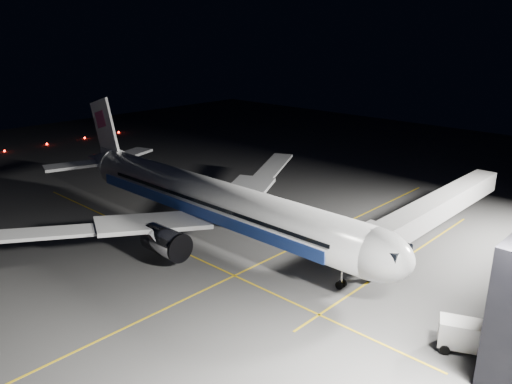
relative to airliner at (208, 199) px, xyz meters
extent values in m
plane|color=#4C4C4F|center=(1.08, 0.00, -5.16)|extent=(200.00, 200.00, 0.00)
cube|color=gold|center=(11.08, 0.00, -5.16)|extent=(0.25, 80.00, 0.01)
cube|color=gold|center=(1.08, -6.00, -5.16)|extent=(70.00, 0.25, 0.01)
cube|color=gold|center=(23.08, 10.00, -5.16)|extent=(0.25, 40.00, 0.01)
cylinder|color=silver|center=(1.08, 0.00, 0.14)|extent=(48.00, 5.60, 5.60)
ellipsoid|color=silver|center=(25.08, 0.00, 0.14)|extent=(8.96, 5.60, 5.60)
cube|color=black|center=(27.38, 0.00, 1.14)|extent=(2.20, 3.40, 0.90)
cone|color=silver|center=(-27.42, 0.00, 0.44)|extent=(9.00, 5.49, 5.49)
cube|color=#223E9B|center=(0.08, 2.78, -0.76)|extent=(42.24, 0.25, 1.50)
cube|color=#223E9B|center=(0.08, -2.78, -0.76)|extent=(42.24, 0.25, 1.50)
cube|color=silver|center=(-1.42, 8.00, -1.46)|extent=(11.36, 15.23, 1.53)
cube|color=silver|center=(-1.42, -8.00, -1.46)|extent=(11.36, 15.23, 1.53)
cube|color=silver|center=(-6.42, 20.50, -0.59)|extent=(8.57, 13.22, 1.31)
cube|color=silver|center=(-6.42, -20.50, -0.59)|extent=(8.57, 13.22, 1.31)
cube|color=silver|center=(-26.92, 5.20, 0.74)|extent=(6.20, 9.67, 0.45)
cube|color=silver|center=(-26.92, -5.20, 0.74)|extent=(6.20, 9.67, 0.45)
cube|color=white|center=(-25.12, 0.00, 6.34)|extent=(7.53, 0.40, 10.28)
cube|color=#D14782|center=(-25.92, 0.00, 7.74)|extent=(3.22, 0.55, 3.22)
cylinder|color=#B7B7BF|center=(2.28, 9.00, -2.61)|extent=(5.60, 3.40, 3.40)
cylinder|color=#B7B7BF|center=(2.28, -9.00, -2.61)|extent=(5.60, 3.40, 3.40)
cylinder|color=#9999A0|center=(21.58, 0.00, -3.91)|extent=(0.26, 0.26, 2.50)
cylinder|color=black|center=(21.58, 0.00, -4.71)|extent=(0.90, 0.70, 0.90)
cylinder|color=#9999A0|center=(-1.92, 4.30, -3.91)|extent=(0.26, 0.26, 2.50)
cylinder|color=#9999A0|center=(-1.92, -4.30, -3.91)|extent=(0.26, 0.26, 2.50)
cylinder|color=black|center=(-1.92, 4.30, -4.61)|extent=(1.10, 1.60, 1.10)
cylinder|color=black|center=(-1.92, -4.30, -4.61)|extent=(1.10, 1.60, 1.10)
cube|color=#B2B2B7|center=(23.08, 20.05, -0.56)|extent=(3.00, 33.90, 2.80)
cube|color=#B2B2B7|center=(23.08, 4.20, -0.56)|extent=(3.60, 3.20, 3.40)
cylinder|color=#9999A0|center=(23.08, 4.20, -3.61)|extent=(0.70, 0.70, 3.10)
cylinder|color=black|center=(23.08, 3.30, -4.81)|extent=(0.70, 0.30, 0.70)
cylinder|color=black|center=(23.08, 5.10, -4.81)|extent=(0.70, 0.30, 0.70)
sphere|color=#FF140A|center=(-70.92, 0.00, -4.94)|extent=(0.44, 0.44, 0.44)
sphere|color=#FF140A|center=(-70.92, 10.00, -4.94)|extent=(0.44, 0.44, 0.44)
sphere|color=#FF140A|center=(-70.92, 20.00, -4.94)|extent=(0.44, 0.44, 0.44)
sphere|color=#FF140A|center=(-70.92, 30.00, -4.94)|extent=(0.44, 0.44, 0.44)
cube|color=silver|center=(35.68, -2.00, -3.50)|extent=(4.81, 3.70, 2.37)
cube|color=silver|center=(38.04, -0.96, -4.14)|extent=(2.40, 2.56, 1.29)
cube|color=black|center=(38.04, -0.96, -3.60)|extent=(1.92, 2.19, 0.54)
cylinder|color=black|center=(36.60, -0.36, -4.73)|extent=(0.90, 0.59, 0.86)
cylinder|color=black|center=(37.51, -2.43, -4.73)|extent=(0.90, 0.59, 0.86)
cylinder|color=black|center=(33.84, -1.57, -4.73)|extent=(0.90, 0.59, 0.86)
cylinder|color=black|center=(34.75, -3.64, -4.73)|extent=(0.90, 0.59, 0.86)
cube|color=black|center=(-9.37, 8.00, -4.35)|extent=(2.93, 2.22, 1.19)
cube|color=black|center=(-9.37, 8.00, -3.59)|extent=(1.32, 1.32, 0.65)
sphere|color=#FFF2CC|center=(-9.69, 7.05, -4.35)|extent=(0.28, 0.28, 0.28)
sphere|color=#FFF2CC|center=(-8.64, 7.31, -4.35)|extent=(0.28, 0.28, 0.28)
cylinder|color=black|center=(-8.66, 9.13, -4.84)|extent=(0.69, 0.39, 0.65)
cylinder|color=black|center=(-8.20, 7.35, -4.84)|extent=(0.69, 0.39, 0.65)
cylinder|color=black|center=(-10.55, 8.65, -4.84)|extent=(0.69, 0.39, 0.65)
cylinder|color=black|center=(-10.09, 6.87, -4.84)|extent=(0.69, 0.39, 0.65)
cone|color=orange|center=(6.40, 4.00, -4.90)|extent=(0.35, 0.35, 0.53)
cone|color=orange|center=(-2.49, 7.78, -4.89)|extent=(0.36, 0.36, 0.55)
cone|color=orange|center=(-3.45, 14.00, -4.89)|extent=(0.37, 0.37, 0.55)
camera|label=1|loc=(48.10, -41.58, 21.69)|focal=35.00mm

